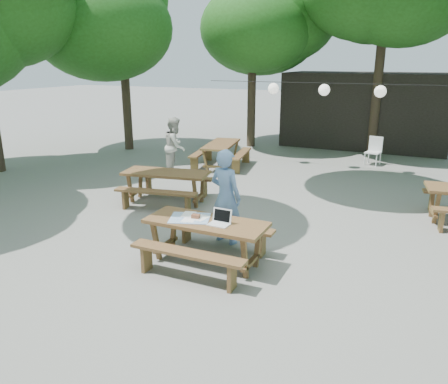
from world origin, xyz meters
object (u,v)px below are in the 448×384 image
picnic_table_nw (166,187)px  plastic_chair (373,157)px  woman (226,197)px  second_person (175,146)px  main_picnic_table (206,241)px

picnic_table_nw → plastic_chair: size_ratio=2.39×
woman → second_person: size_ratio=1.05×
second_person → plastic_chair: 6.39m
second_person → main_picnic_table: bearing=-160.3°
main_picnic_table → woman: (-0.08, 0.96, 0.49)m
picnic_table_nw → second_person: second_person is taller
main_picnic_table → picnic_table_nw: size_ratio=0.93×
picnic_table_nw → woman: (2.25, -1.55, 0.49)m
woman → plastic_chair: size_ratio=1.96×
picnic_table_nw → woman: 2.78m
main_picnic_table → woman: bearing=95.1°
woman → second_person: 5.24m
picnic_table_nw → second_person: (-1.18, 2.41, 0.45)m
main_picnic_table → second_person: 6.07m
second_person → picnic_table_nw: bearing=-169.8°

